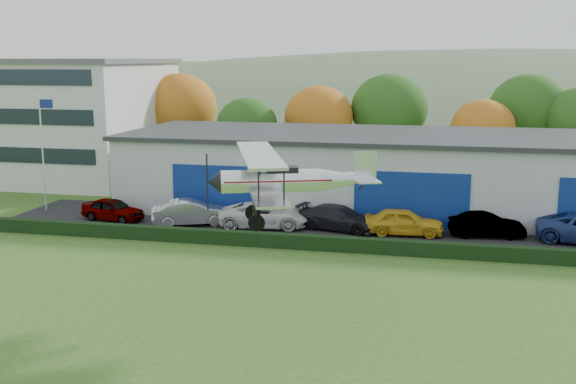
% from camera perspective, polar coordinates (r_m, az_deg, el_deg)
% --- Properties ---
extents(ground, '(300.00, 300.00, 0.00)m').
position_cam_1_polar(ground, '(23.69, -5.34, -15.13)').
color(ground, '#2B561B').
rests_on(ground, ground).
extents(apron, '(48.00, 9.00, 0.05)m').
position_cam_1_polar(apron, '(42.66, 7.27, -3.23)').
color(apron, black).
rests_on(apron, ground).
extents(hedge, '(46.00, 0.60, 0.80)m').
position_cam_1_polar(hedge, '(37.94, 6.59, -4.41)').
color(hedge, black).
rests_on(hedge, ground).
extents(hangar, '(40.60, 12.60, 5.30)m').
position_cam_1_polar(hangar, '(48.84, 10.46, 1.63)').
color(hangar, '#B2B7BC').
rests_on(hangar, ground).
extents(office_block, '(20.60, 15.60, 10.40)m').
position_cam_1_polar(office_block, '(65.42, -19.57, 5.76)').
color(office_block, silver).
rests_on(office_block, ground).
extents(flagpole, '(1.05, 0.10, 8.00)m').
position_cam_1_polar(flagpole, '(50.20, -19.51, 3.89)').
color(flagpole, silver).
rests_on(flagpole, ground).
extents(tree_belt, '(75.70, 13.22, 10.12)m').
position_cam_1_polar(tree_belt, '(61.30, 7.15, 6.37)').
color(tree_belt, '#3D2614').
rests_on(tree_belt, ground).
extents(distant_hills, '(430.00, 196.00, 56.00)m').
position_cam_1_polar(distant_hills, '(162.29, 8.58, 2.50)').
color(distant_hills, '#4C6642').
rests_on(distant_hills, ground).
extents(car_0, '(4.51, 2.59, 1.44)m').
position_cam_1_polar(car_0, '(46.35, -14.23, -1.39)').
color(car_0, gray).
rests_on(car_0, apron).
extents(car_1, '(5.19, 3.60, 1.62)m').
position_cam_1_polar(car_1, '(44.04, -7.99, -1.68)').
color(car_1, silver).
rests_on(car_1, apron).
extents(car_2, '(5.93, 3.42, 1.55)m').
position_cam_1_polar(car_2, '(43.08, -1.98, -1.90)').
color(car_2, silver).
rests_on(car_2, apron).
extents(car_3, '(5.52, 3.32, 1.50)m').
position_cam_1_polar(car_3, '(42.54, 4.22, -2.13)').
color(car_3, black).
rests_on(car_3, apron).
extents(car_4, '(4.79, 2.17, 1.59)m').
position_cam_1_polar(car_4, '(41.80, 9.52, -2.42)').
color(car_4, gold).
rests_on(car_4, apron).
extents(car_5, '(4.48, 1.93, 1.43)m').
position_cam_1_polar(car_5, '(42.35, 16.06, -2.64)').
color(car_5, gray).
rests_on(car_5, apron).
extents(biplane, '(6.98, 7.86, 2.97)m').
position_cam_1_polar(biplane, '(27.91, -0.29, 1.14)').
color(biplane, silver).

